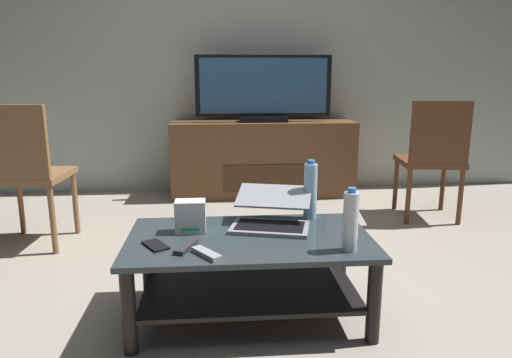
% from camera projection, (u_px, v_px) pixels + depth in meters
% --- Properties ---
extents(ground_plane, '(7.68, 7.68, 0.00)m').
position_uv_depth(ground_plane, '(270.00, 293.00, 2.42)').
color(ground_plane, '#9E9384').
extents(back_wall, '(6.40, 0.12, 2.80)m').
position_uv_depth(back_wall, '(243.00, 40.00, 4.34)').
color(back_wall, '#A8B2A8').
rests_on(back_wall, ground).
extents(coffee_table, '(1.10, 0.63, 0.39)m').
position_uv_depth(coffee_table, '(249.00, 261.00, 2.14)').
color(coffee_table, '#2D383D').
rests_on(coffee_table, ground).
extents(media_cabinet, '(1.65, 0.43, 0.68)m').
position_uv_depth(media_cabinet, '(263.00, 159.00, 4.28)').
color(media_cabinet, brown).
rests_on(media_cabinet, ground).
extents(television, '(1.20, 0.20, 0.58)m').
position_uv_depth(television, '(264.00, 90.00, 4.12)').
color(television, black).
rests_on(television, media_cabinet).
extents(dining_chair, '(0.49, 0.49, 0.92)m').
position_uv_depth(dining_chair, '(433.00, 154.00, 3.50)').
color(dining_chair, '#59331E').
rests_on(dining_chair, ground).
extents(side_chair, '(0.47, 0.47, 0.93)m').
position_uv_depth(side_chair, '(25.00, 168.00, 2.93)').
color(side_chair, brown).
rests_on(side_chair, ground).
extents(laptop, '(0.44, 0.44, 0.16)m').
position_uv_depth(laptop, '(272.00, 214.00, 2.25)').
color(laptop, gray).
rests_on(laptop, coffee_table).
extents(router_box, '(0.14, 0.10, 0.15)m').
position_uv_depth(router_box, '(190.00, 216.00, 2.16)').
color(router_box, white).
rests_on(router_box, coffee_table).
extents(water_bottle_near, '(0.06, 0.06, 0.27)m').
position_uv_depth(water_bottle_near, '(351.00, 221.00, 1.92)').
color(water_bottle_near, silver).
rests_on(water_bottle_near, coffee_table).
extents(water_bottle_far, '(0.07, 0.07, 0.30)m').
position_uv_depth(water_bottle_far, '(310.00, 191.00, 2.34)').
color(water_bottle_far, '#99C6E5').
rests_on(water_bottle_far, coffee_table).
extents(cell_phone, '(0.13, 0.16, 0.01)m').
position_uv_depth(cell_phone, '(156.00, 245.00, 1.99)').
color(cell_phone, black).
rests_on(cell_phone, coffee_table).
extents(tv_remote, '(0.10, 0.17, 0.02)m').
position_uv_depth(tv_remote, '(186.00, 247.00, 1.96)').
color(tv_remote, '#2D2D30').
rests_on(tv_remote, coffee_table).
extents(soundbar_remote, '(0.13, 0.16, 0.02)m').
position_uv_depth(soundbar_remote, '(206.00, 254.00, 1.88)').
color(soundbar_remote, '#99999E').
rests_on(soundbar_remote, coffee_table).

